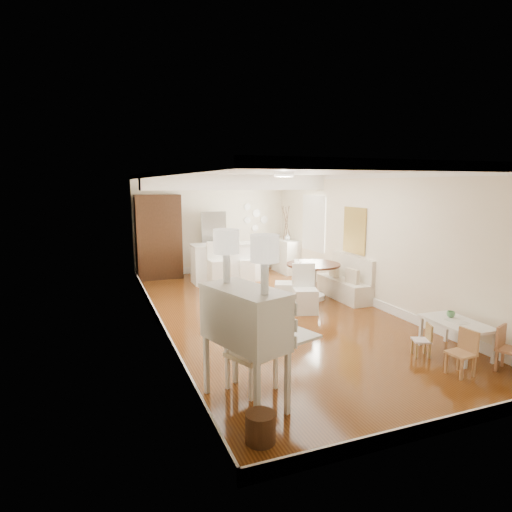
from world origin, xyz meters
TOP-DOWN VIEW (x-y plane):
  - room at (0.04, 0.32)m, footprint 9.00×9.04m
  - secretary_bureau at (-1.70, -3.14)m, footprint 1.40×1.41m
  - gustavian_armchair at (-1.50, -2.83)m, footprint 0.73×0.73m
  - wicker_basket at (-1.82, -3.94)m, footprint 0.37×0.37m
  - kids_table at (1.81, -2.90)m, footprint 0.66×1.06m
  - kids_chair_a at (1.29, -3.49)m, footprint 0.33×0.33m
  - kids_chair_b at (1.27, -2.78)m, footprint 0.32×0.32m
  - kids_chair_c at (2.02, -3.66)m, footprint 0.41×0.41m
  - banquette at (1.99, 0.50)m, footprint 0.52×1.60m
  - dining_table at (1.30, 0.70)m, footprint 1.59×1.59m
  - slip_chair_near at (0.66, -0.15)m, footprint 0.58×0.59m
  - slip_chair_far at (0.54, 0.48)m, footprint 0.63×0.62m
  - breakfast_counter at (0.10, 3.10)m, footprint 2.05×0.65m
  - bar_stool_left at (-0.44, 2.29)m, footprint 0.49×0.49m
  - bar_stool_right at (0.47, 2.83)m, footprint 0.44×0.44m
  - pantry_cabinet at (-1.60, 4.18)m, footprint 1.20×0.60m
  - fridge at (0.30, 4.15)m, footprint 0.75×0.65m
  - sideboard at (2.00, 3.62)m, footprint 0.49×1.02m
  - pencil_cup at (1.89, -2.70)m, footprint 0.16×0.16m
  - branch_vase at (2.02, 3.58)m, footprint 0.23×0.23m

SIDE VIEW (x-z plane):
  - wicker_basket at x=-1.82m, z-range 0.00..0.31m
  - kids_chair_b at x=1.27m, z-range 0.00..0.51m
  - kids_table at x=1.81m, z-range 0.00..0.52m
  - kids_chair_a at x=1.29m, z-range 0.00..0.64m
  - kids_chair_c at x=2.02m, z-range 0.00..0.65m
  - dining_table at x=1.30m, z-range 0.00..0.82m
  - sideboard at x=2.00m, z-range 0.00..0.96m
  - gustavian_armchair at x=-1.50m, z-range 0.00..0.96m
  - slip_chair_far at x=0.54m, z-range 0.00..0.97m
  - slip_chair_near at x=0.66m, z-range 0.00..0.98m
  - bar_stool_right at x=0.47m, z-range 0.00..0.98m
  - banquette at x=1.99m, z-range 0.00..0.98m
  - breakfast_counter at x=0.10m, z-range 0.00..1.03m
  - pencil_cup at x=1.89m, z-range 0.52..0.61m
  - bar_stool_left at x=-0.44m, z-range 0.00..1.19m
  - secretary_bureau at x=-1.70m, z-range 0.00..1.41m
  - fridge at x=0.30m, z-range 0.00..1.80m
  - branch_vase at x=2.02m, z-range 0.96..1.15m
  - pantry_cabinet at x=-1.60m, z-range 0.00..2.30m
  - room at x=0.04m, z-range 0.57..3.39m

